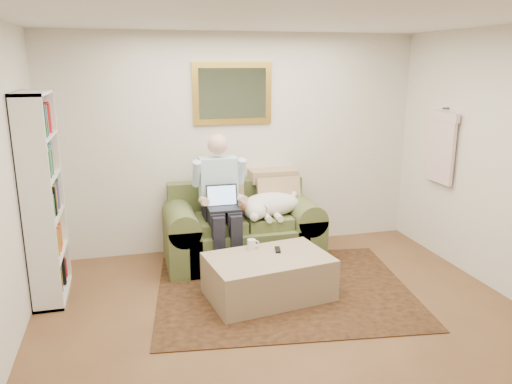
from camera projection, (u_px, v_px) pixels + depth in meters
name	position (u px, v px, depth m)	size (l,w,h in m)	color
room_shell	(295.00, 184.00, 4.02)	(4.51, 5.00, 2.61)	brown
rug	(284.00, 289.00, 5.09)	(2.53, 2.02, 0.01)	black
sofa	(242.00, 235.00, 5.81)	(1.77, 0.90, 1.06)	brown
seated_man	(222.00, 204.00, 5.48)	(0.58, 0.83, 1.49)	#8CC7D8
laptop	(223.00, 202.00, 5.41)	(0.34, 0.27, 0.25)	black
sleeping_dog	(271.00, 204.00, 5.71)	(0.73, 0.46, 0.27)	white
ottoman	(268.00, 277.00, 4.89)	(1.16, 0.74, 0.42)	tan
coffee_mug	(251.00, 244.00, 5.03)	(0.08, 0.08, 0.10)	white
tv_remote	(278.00, 250.00, 4.99)	(0.05, 0.15, 0.02)	black
bookshelf	(43.00, 198.00, 4.74)	(0.28, 0.80, 2.00)	white
wall_mirror	(232.00, 93.00, 5.83)	(0.94, 0.04, 0.72)	gold
hanging_shirt	(441.00, 144.00, 5.71)	(0.06, 0.52, 0.90)	#F5CACF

